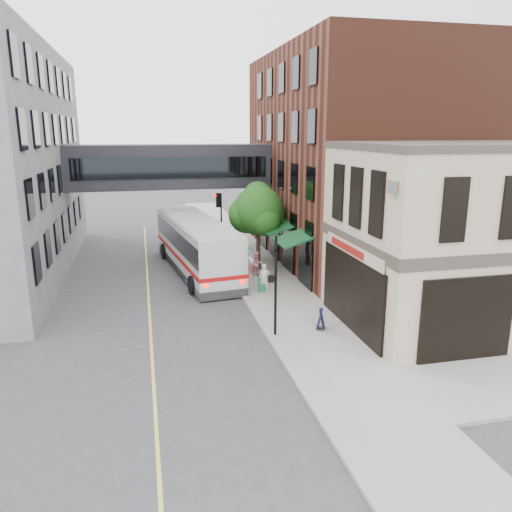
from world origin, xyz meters
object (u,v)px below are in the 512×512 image
pedestrian_a (264,278)px  newspaper_box (262,285)px  pedestrian_c (244,257)px  pedestrian_b (257,264)px  sandwich_board (321,319)px  bus (196,243)px

pedestrian_a → newspaper_box: pedestrian_a is taller
pedestrian_a → pedestrian_c: pedestrian_c is taller
pedestrian_b → sandwich_board: 8.93m
pedestrian_b → sandwich_board: (0.94, -8.87, -0.32)m
pedestrian_a → sandwich_board: 5.89m
pedestrian_c → bus: bearing=179.1°
bus → sandwich_board: size_ratio=13.78×
pedestrian_b → pedestrian_c: 1.68m
bus → sandwich_board: (4.42, -11.36, -1.28)m
newspaper_box → sandwich_board: bearing=-67.3°
sandwich_board → pedestrian_c: bearing=120.8°
bus → pedestrian_c: (3.00, -0.88, -0.90)m
pedestrian_c → sandwich_board: 10.59m
bus → newspaper_box: 6.41m
sandwich_board → bus: bearing=134.3°
bus → pedestrian_b: bearing=-35.6°
pedestrian_c → sandwich_board: bearing=-66.9°
pedestrian_b → bus: bearing=141.0°
pedestrian_c → sandwich_board: pedestrian_c is taller
bus → newspaper_box: bearing=-60.7°
bus → pedestrian_b: bus is taller
newspaper_box → sandwich_board: 6.05m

